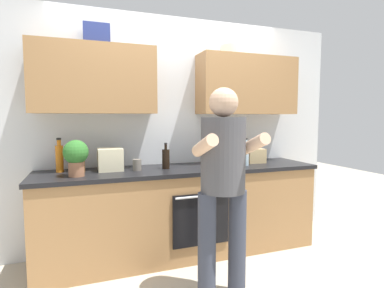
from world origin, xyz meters
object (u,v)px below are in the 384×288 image
(bottle_hotsauce, at_px, (214,152))
(bottle_juice, at_px, (59,158))
(person_standing, at_px, (223,176))
(bottle_wine, at_px, (238,156))
(knife_block, at_px, (79,159))
(potted_herb, at_px, (76,155))
(bottle_soy, at_px, (166,159))
(cup_stoneware, at_px, (137,165))
(grocery_bag_rice, at_px, (110,159))
(cup_coffee, at_px, (241,163))
(grocery_bag_bread, at_px, (254,155))
(bottle_soda, at_px, (227,157))
(bottle_water, at_px, (246,154))

(bottle_hotsauce, distance_m, bottle_juice, 1.59)
(person_standing, distance_m, bottle_wine, 1.09)
(knife_block, xyz_separation_m, potted_herb, (-0.02, -0.23, 0.07))
(bottle_soy, bearing_deg, cup_stoneware, -179.27)
(knife_block, xyz_separation_m, grocery_bag_rice, (0.28, -0.04, -0.01))
(bottle_wine, distance_m, cup_coffee, 0.26)
(grocery_bag_bread, bearing_deg, bottle_wine, -174.07)
(bottle_hotsauce, bearing_deg, knife_block, -177.98)
(cup_coffee, distance_m, potted_herb, 1.59)
(potted_herb, xyz_separation_m, grocery_bag_rice, (0.30, 0.20, -0.08))
(bottle_juice, relative_size, cup_coffee, 3.27)
(knife_block, xyz_separation_m, grocery_bag_bread, (1.87, -0.04, -0.04))
(bottle_juice, bearing_deg, cup_stoneware, -12.83)
(bottle_soy, bearing_deg, bottle_hotsauce, 15.39)
(grocery_bag_rice, bearing_deg, cup_stoneware, -18.54)
(bottle_soda, xyz_separation_m, grocery_bag_bread, (0.45, 0.21, -0.03))
(bottle_soy, relative_size, grocery_bag_rice, 1.13)
(bottle_soy, height_order, bottle_soda, bottle_soda)
(bottle_juice, xyz_separation_m, bottle_soda, (1.59, -0.30, -0.03))
(bottle_wine, relative_size, bottle_soy, 0.88)
(bottle_wine, bearing_deg, knife_block, 177.72)
(person_standing, distance_m, cup_coffee, 0.84)
(bottle_soda, distance_m, cup_stoneware, 0.90)
(bottle_wine, xyz_separation_m, bottle_soy, (-0.84, -0.05, 0.01))
(bottle_soda, bearing_deg, grocery_bag_bread, 25.22)
(bottle_juice, bearing_deg, knife_block, -12.77)
(grocery_bag_bread, bearing_deg, grocery_bag_rice, 179.78)
(bottle_soy, distance_m, bottle_juice, 1.00)
(cup_stoneware, height_order, grocery_bag_rice, grocery_bag_rice)
(grocery_bag_rice, bearing_deg, bottle_juice, 170.37)
(bottle_water, relative_size, knife_block, 1.00)
(bottle_hotsauce, distance_m, cup_coffee, 0.39)
(bottle_juice, bearing_deg, bottle_soda, -10.54)
(knife_block, relative_size, potted_herb, 0.91)
(bottle_soy, bearing_deg, bottle_soda, -13.10)
(bottle_water, bearing_deg, bottle_hotsauce, 133.85)
(grocery_bag_bread, bearing_deg, person_standing, -131.97)
(bottle_soy, relative_size, knife_block, 0.90)
(potted_herb, bearing_deg, bottle_juice, 119.01)
(bottle_hotsauce, distance_m, bottle_soy, 0.62)
(bottle_hotsauce, height_order, bottle_juice, bottle_juice)
(bottle_water, xyz_separation_m, bottle_soda, (-0.25, -0.05, -0.01))
(bottle_water, height_order, cup_stoneware, bottle_water)
(cup_coffee, bearing_deg, bottle_soy, 165.92)
(bottle_water, distance_m, potted_herb, 1.69)
(grocery_bag_bread, bearing_deg, bottle_juice, 177.67)
(bottle_hotsauce, height_order, potted_herb, potted_herb)
(bottle_soda, xyz_separation_m, cup_stoneware, (-0.89, 0.14, -0.06))
(person_standing, bearing_deg, knife_block, 137.16)
(bottle_juice, height_order, potted_herb, bottle_juice)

